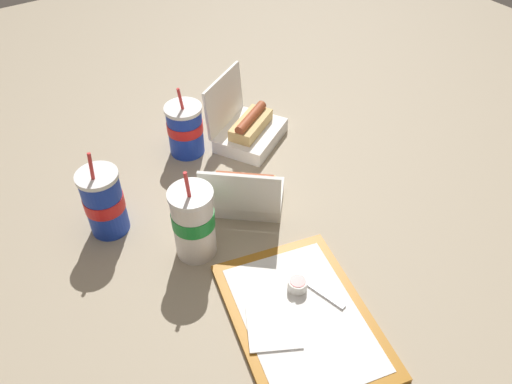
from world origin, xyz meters
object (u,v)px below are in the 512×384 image
object	(u,v)px
plastic_fork	(322,292)
clamshell_hotdog_back	(248,128)
clamshell_hotdog_front	(244,193)
ketchup_cup	(297,284)
soda_cup_right	(194,222)
soda_cup_left	(185,129)
soda_cup_front	(104,202)
food_tray	(302,319)

from	to	relation	value
plastic_fork	clamshell_hotdog_back	bearing A→B (deg)	148.18
clamshell_hotdog_back	plastic_fork	bearing A→B (deg)	-17.78
plastic_fork	clamshell_hotdog_front	xyz separation A→B (m)	(-0.31, 0.02, 0.02)
ketchup_cup	soda_cup_right	xyz separation A→B (m)	(-0.22, -0.12, 0.06)
soda_cup_left	soda_cup_right	size ratio (longest dim) A/B	0.86
soda_cup_front	food_tray	bearing A→B (deg)	25.62
plastic_fork	clamshell_hotdog_front	world-z (taller)	clamshell_hotdog_front
soda_cup_left	soda_cup_right	world-z (taller)	soda_cup_right
ketchup_cup	clamshell_hotdog_back	size ratio (longest dim) A/B	0.16
clamshell_hotdog_back	soda_cup_front	size ratio (longest dim) A/B	1.09
food_tray	clamshell_hotdog_front	xyz separation A→B (m)	(-0.34, 0.08, 0.03)
food_tray	soda_cup_right	bearing A→B (deg)	-163.40
clamshell_hotdog_back	clamshell_hotdog_front	distance (m)	0.26
food_tray	ketchup_cup	xyz separation A→B (m)	(-0.06, 0.03, 0.02)
soda_cup_front	soda_cup_right	world-z (taller)	soda_cup_right
plastic_fork	clamshell_hotdog_front	distance (m)	0.32
soda_cup_left	food_tray	bearing A→B (deg)	-6.84
food_tray	soda_cup_front	bearing A→B (deg)	-154.38
plastic_fork	soda_cup_left	size ratio (longest dim) A/B	0.54
food_tray	soda_cup_right	xyz separation A→B (m)	(-0.27, -0.08, 0.08)
clamshell_hotdog_front	soda_cup_right	size ratio (longest dim) A/B	0.99
clamshell_hotdog_back	soda_cup_left	xyz separation A→B (m)	(-0.05, -0.16, 0.03)
ketchup_cup	clamshell_hotdog_back	world-z (taller)	clamshell_hotdog_back
soda_cup_left	clamshell_hotdog_front	bearing A→B (deg)	2.67
ketchup_cup	clamshell_hotdog_front	world-z (taller)	clamshell_hotdog_front
ketchup_cup	soda_cup_right	bearing A→B (deg)	-151.83
soda_cup_front	soda_cup_right	bearing A→B (deg)	37.59
soda_cup_right	soda_cup_front	bearing A→B (deg)	-142.41
clamshell_hotdog_front	soda_cup_left	size ratio (longest dim) A/B	1.15
food_tray	clamshell_hotdog_back	bearing A→B (deg)	156.76
soda_cup_right	soda_cup_left	bearing A→B (deg)	154.85
food_tray	soda_cup_front	xyz separation A→B (m)	(-0.45, -0.21, 0.08)
ketchup_cup	soda_cup_left	xyz separation A→B (m)	(-0.54, 0.04, 0.05)
clamshell_hotdog_back	soda_cup_right	world-z (taller)	soda_cup_right
food_tray	ketchup_cup	distance (m)	0.07
ketchup_cup	soda_cup_right	world-z (taller)	soda_cup_right
clamshell_hotdog_back	soda_cup_left	world-z (taller)	soda_cup_left
plastic_fork	soda_cup_right	distance (m)	0.30
food_tray	clamshell_hotdog_front	distance (m)	0.35
plastic_fork	clamshell_hotdog_back	distance (m)	0.56
ketchup_cup	clamshell_hotdog_back	xyz separation A→B (m)	(-0.49, 0.20, 0.02)
clamshell_hotdog_front	plastic_fork	bearing A→B (deg)	-3.25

